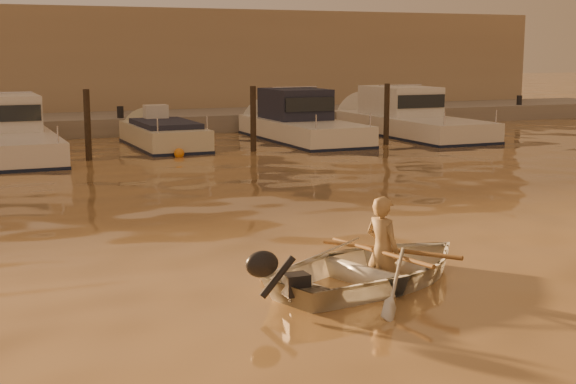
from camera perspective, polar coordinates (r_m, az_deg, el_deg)
name	(u,v)px	position (r m, az deg, el deg)	size (l,w,h in m)	color
ground_plane	(287,291)	(10.43, -0.05, -7.05)	(160.00, 160.00, 0.00)	olive
dinghy	(377,267)	(10.79, 6.35, -5.34)	(2.33, 3.26, 0.68)	silver
person	(382,250)	(10.80, 6.73, -4.13)	(0.54, 0.35, 1.47)	#A48152
outboard_motor	(294,285)	(9.73, 0.47, -6.60)	(0.90, 0.40, 0.70)	black
oar_port	(390,249)	(10.92, 7.24, -4.07)	(0.06, 0.06, 2.10)	brown
oar_starboard	(380,252)	(10.77, 6.55, -4.25)	(0.06, 0.06, 2.10)	brown
moored_boat_2	(4,134)	(25.33, -19.53, 3.92)	(2.65, 8.74, 1.75)	white
moored_boat_3	(164,140)	(26.14, -8.83, 3.67)	(1.88, 5.51, 0.95)	beige
moored_boat_4	(303,122)	(27.73, 1.04, 4.98)	(2.36, 7.23, 1.75)	white
moored_boat_5	(410,118)	(29.78, 8.70, 5.21)	(2.53, 8.40, 1.75)	silver
piling_2	(88,128)	(23.36, -14.06, 4.41)	(0.18, 0.18, 2.20)	#2D2319
piling_3	(253,122)	(24.66, -2.49, 4.98)	(0.18, 0.18, 2.20)	#2D2319
piling_4	(387,117)	(26.69, 7.02, 5.30)	(0.18, 0.18, 2.20)	#2D2319
fender_c	(42,166)	(21.81, -17.09, 1.77)	(0.30, 0.30, 0.30)	silver
fender_d	(179,153)	(23.70, -7.75, 2.75)	(0.30, 0.30, 0.30)	orange
fender_e	(322,148)	(24.89, 2.46, 3.18)	(0.30, 0.30, 0.30)	white
quay	(59,130)	(31.05, -15.98, 4.25)	(52.00, 4.00, 1.00)	gray
waterfront_building	(39,66)	(36.38, -17.31, 8.53)	(46.00, 7.00, 4.80)	#9E8466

